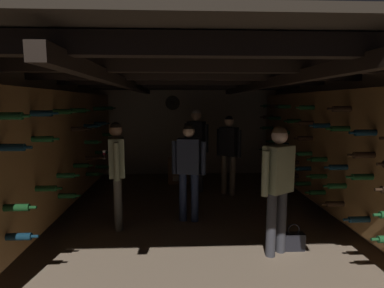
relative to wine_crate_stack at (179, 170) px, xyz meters
name	(u,v)px	position (x,y,z in m)	size (l,w,h in m)	color
ground_plane	(195,217)	(0.24, -2.25, -0.30)	(8.40, 8.40, 0.00)	#7A6651
room_shell	(194,130)	(0.24, -1.98, 1.13)	(4.72, 6.52, 2.41)	tan
wine_crate_stack	(179,170)	(0.00, 0.00, 0.00)	(0.52, 0.35, 0.60)	brown
display_bottle	(185,152)	(0.13, 0.01, 0.44)	(0.08, 0.08, 0.35)	#143819
person_host_center	(189,164)	(0.14, -2.40, 0.62)	(0.53, 0.28, 1.55)	#232D4C
person_guest_mid_left	(117,165)	(-0.93, -2.64, 0.66)	(0.37, 0.53, 1.59)	#4C473D
person_guest_far_right	(229,148)	(1.00, -0.98, 0.67)	(0.46, 0.38, 1.62)	brown
person_guest_near_right	(278,179)	(1.18, -3.56, 0.66)	(0.47, 0.37, 1.59)	#2D2D33
person_guest_rear_center	(196,142)	(0.35, -0.72, 0.76)	(0.49, 0.35, 1.73)	#2D2D33
handbag	(293,241)	(1.43, -3.46, -0.18)	(0.28, 0.12, 0.35)	black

